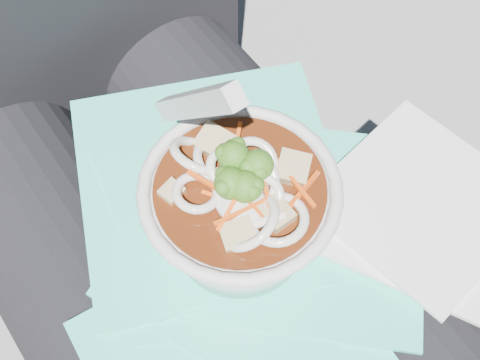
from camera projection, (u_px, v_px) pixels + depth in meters
stone_ledge at (168, 296)px, 0.87m from camera, size 1.05×0.61×0.47m
lap at (231, 303)px, 0.54m from camera, size 0.32×0.48×0.14m
person_body at (168, 209)px, 0.56m from camera, size 0.34×0.94×1.01m
plastic_bag at (243, 243)px, 0.49m from camera, size 0.32×0.37×0.01m
napkins at (429, 212)px, 0.49m from camera, size 0.17×0.18×0.01m
udon_bowl at (240, 206)px, 0.44m from camera, size 0.15×0.16×0.18m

